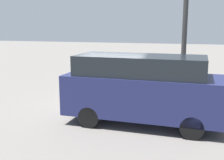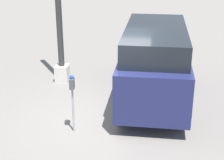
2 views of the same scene
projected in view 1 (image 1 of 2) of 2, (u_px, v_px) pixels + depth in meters
name	position (u px, v px, depth m)	size (l,w,h in m)	color
ground_plane	(110.00, 108.00, 10.79)	(80.00, 80.00, 0.00)	slate
parking_meter_near	(97.00, 76.00, 11.33)	(0.21, 0.13, 1.50)	#9E9EA3
lamp_post	(184.00, 42.00, 11.23)	(0.44, 0.44, 6.43)	beige
parked_van	(143.00, 88.00, 8.85)	(5.01, 1.95, 2.21)	navy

